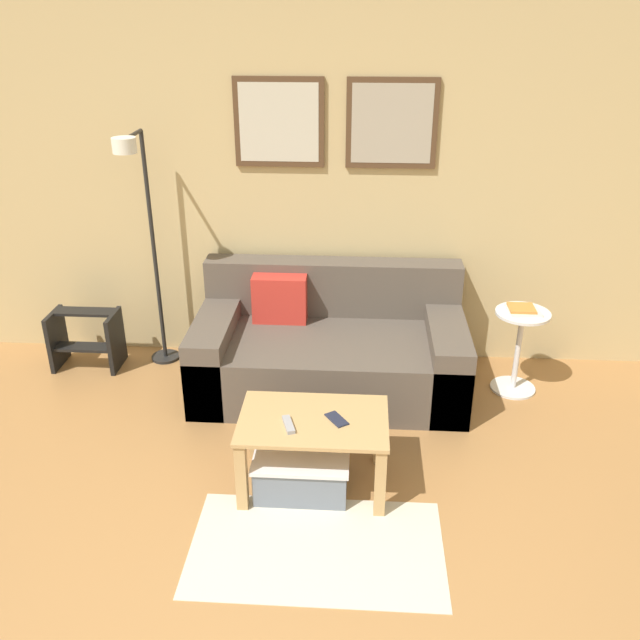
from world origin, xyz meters
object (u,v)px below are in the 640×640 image
(storage_bin, at_px, (302,467))
(cell_phone, at_px, (337,419))
(book_stack, at_px, (523,310))
(floor_lamp, at_px, (144,227))
(step_stool, at_px, (86,337))
(couch, at_px, (329,349))
(side_table, at_px, (519,344))
(remote_control, at_px, (288,425))
(coffee_table, at_px, (313,433))

(storage_bin, relative_size, cell_phone, 3.57)
(book_stack, bearing_deg, floor_lamp, 177.14)
(step_stool, bearing_deg, cell_phone, -33.65)
(couch, height_order, side_table, couch)
(remote_control, relative_size, step_stool, 0.33)
(side_table, bearing_deg, book_stack, -174.93)
(floor_lamp, xyz_separation_m, book_stack, (2.43, -0.12, -0.46))
(floor_lamp, xyz_separation_m, cell_phone, (1.30, -1.19, -0.62))
(floor_lamp, relative_size, side_table, 2.89)
(couch, distance_m, step_stool, 1.72)
(book_stack, xyz_separation_m, cell_phone, (-1.14, -1.07, -0.17))
(couch, distance_m, remote_control, 1.15)
(side_table, relative_size, book_stack, 2.70)
(storage_bin, distance_m, cell_phone, 0.35)
(storage_bin, bearing_deg, side_table, 39.28)
(coffee_table, distance_m, book_stack, 1.67)
(book_stack, bearing_deg, couch, -179.38)
(coffee_table, distance_m, floor_lamp, 1.82)
(storage_bin, distance_m, step_stool, 2.03)
(remote_control, bearing_deg, coffee_table, 14.56)
(coffee_table, bearing_deg, cell_phone, -1.40)
(couch, relative_size, side_table, 3.07)
(coffee_table, bearing_deg, side_table, 40.16)
(couch, bearing_deg, side_table, 0.64)
(couch, xyz_separation_m, storage_bin, (-0.09, -1.07, -0.15))
(coffee_table, distance_m, step_stool, 2.07)
(book_stack, bearing_deg, storage_bin, -140.63)
(couch, xyz_separation_m, step_stool, (-1.72, 0.15, -0.04))
(floor_lamp, distance_m, remote_control, 1.76)
(side_table, xyz_separation_m, book_stack, (-0.00, -0.00, 0.24))
(couch, distance_m, floor_lamp, 1.44)
(floor_lamp, bearing_deg, cell_phone, -42.48)
(floor_lamp, bearing_deg, storage_bin, -47.02)
(floor_lamp, relative_size, remote_control, 10.91)
(coffee_table, relative_size, step_stool, 1.69)
(couch, height_order, floor_lamp, floor_lamp)
(side_table, relative_size, remote_control, 3.77)
(couch, relative_size, coffee_table, 2.25)
(side_table, bearing_deg, cell_phone, -136.91)
(book_stack, bearing_deg, coffee_table, -139.74)
(side_table, distance_m, remote_control, 1.79)
(floor_lamp, xyz_separation_m, remote_control, (1.06, -1.26, -0.62))
(floor_lamp, distance_m, side_table, 2.54)
(storage_bin, bearing_deg, couch, 85.28)
(coffee_table, relative_size, floor_lamp, 0.47)
(book_stack, height_order, step_stool, book_stack)
(coffee_table, distance_m, remote_control, 0.17)
(couch, height_order, coffee_table, couch)
(side_table, xyz_separation_m, step_stool, (-2.95, 0.14, -0.12))
(coffee_table, bearing_deg, step_stool, 144.57)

